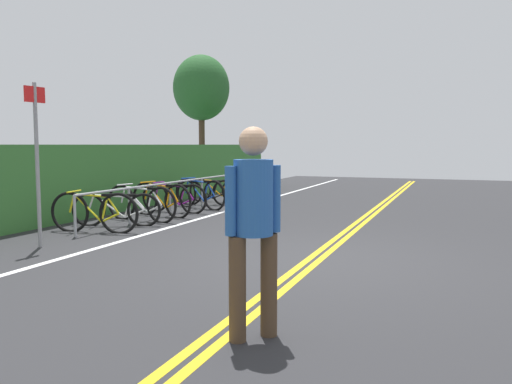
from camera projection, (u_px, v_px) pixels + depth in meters
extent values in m
cube|color=#2B2B2D|center=(315.00, 261.00, 7.19)|extent=(36.53, 11.67, 0.05)
cube|color=gold|center=(321.00, 259.00, 7.16)|extent=(32.87, 0.10, 0.00)
cube|color=gold|center=(310.00, 258.00, 7.22)|extent=(32.87, 0.10, 0.00)
cube|color=white|center=(117.00, 242.00, 8.39)|extent=(32.87, 0.12, 0.00)
cylinder|color=#9EA0A5|center=(75.00, 216.00, 8.86)|extent=(0.05, 0.05, 0.72)
cylinder|color=#9EA0A5|center=(129.00, 206.00, 10.32)|extent=(0.05, 0.05, 0.72)
cylinder|color=#9EA0A5|center=(170.00, 198.00, 11.78)|extent=(0.05, 0.05, 0.72)
cylinder|color=#9EA0A5|center=(202.00, 193.00, 13.25)|extent=(0.05, 0.05, 0.72)
cylinder|color=#9EA0A5|center=(227.00, 188.00, 14.71)|extent=(0.05, 0.05, 0.72)
cylinder|color=#9EA0A5|center=(170.00, 183.00, 11.75)|extent=(6.31, 0.04, 0.04)
torus|color=black|center=(70.00, 212.00, 9.43)|extent=(0.19, 0.76, 0.76)
torus|color=black|center=(119.00, 214.00, 9.24)|extent=(0.19, 0.76, 0.76)
cylinder|color=yellow|center=(88.00, 208.00, 9.35)|extent=(0.13, 0.55, 0.52)
cylinder|color=yellow|center=(91.00, 195.00, 9.32)|extent=(0.15, 0.66, 0.07)
cylinder|color=yellow|center=(104.00, 209.00, 9.29)|extent=(0.06, 0.16, 0.47)
cylinder|color=yellow|center=(110.00, 218.00, 9.28)|extent=(0.10, 0.35, 0.19)
cylinder|color=yellow|center=(113.00, 205.00, 9.25)|extent=(0.08, 0.24, 0.32)
cylinder|color=yellow|center=(72.00, 203.00, 9.41)|extent=(0.06, 0.14, 0.35)
cube|color=black|center=(107.00, 195.00, 9.25)|extent=(0.11, 0.21, 0.05)
cylinder|color=yellow|center=(74.00, 191.00, 9.38)|extent=(0.46, 0.11, 0.03)
torus|color=black|center=(89.00, 210.00, 10.10)|extent=(0.27, 0.66, 0.68)
torus|color=black|center=(144.00, 210.00, 10.05)|extent=(0.27, 0.66, 0.68)
cylinder|color=white|center=(109.00, 206.00, 10.08)|extent=(0.23, 0.60, 0.46)
cylinder|color=white|center=(113.00, 196.00, 10.06)|extent=(0.27, 0.72, 0.07)
cylinder|color=white|center=(128.00, 207.00, 10.06)|extent=(0.09, 0.18, 0.42)
cylinder|color=white|center=(134.00, 214.00, 10.07)|extent=(0.16, 0.39, 0.17)
cylinder|color=white|center=(138.00, 204.00, 10.05)|extent=(0.12, 0.26, 0.29)
cylinder|color=white|center=(91.00, 203.00, 10.09)|extent=(0.08, 0.15, 0.31)
cube|color=black|center=(131.00, 195.00, 10.04)|extent=(0.14, 0.22, 0.05)
cylinder|color=white|center=(94.00, 193.00, 10.07)|extent=(0.44, 0.17, 0.03)
torus|color=black|center=(122.00, 202.00, 11.00)|extent=(0.16, 0.77, 0.77)
torus|color=black|center=(161.00, 205.00, 10.48)|extent=(0.16, 0.77, 0.77)
cylinder|color=white|center=(136.00, 199.00, 10.80)|extent=(0.12, 0.62, 0.53)
cylinder|color=white|center=(138.00, 188.00, 10.74)|extent=(0.13, 0.74, 0.07)
cylinder|color=white|center=(150.00, 201.00, 10.62)|extent=(0.06, 0.18, 0.48)
cylinder|color=white|center=(154.00, 209.00, 10.58)|extent=(0.09, 0.39, 0.19)
cylinder|color=white|center=(157.00, 198.00, 10.52)|extent=(0.07, 0.27, 0.33)
cylinder|color=white|center=(123.00, 195.00, 10.96)|extent=(0.05, 0.15, 0.35)
cube|color=black|center=(152.00, 188.00, 10.56)|extent=(0.11, 0.21, 0.05)
cylinder|color=white|center=(125.00, 184.00, 10.91)|extent=(0.46, 0.09, 0.03)
torus|color=black|center=(145.00, 199.00, 11.71)|extent=(0.21, 0.77, 0.77)
torus|color=black|center=(178.00, 202.00, 11.16)|extent=(0.21, 0.77, 0.77)
cylinder|color=orange|center=(157.00, 196.00, 11.49)|extent=(0.15, 0.56, 0.53)
cylinder|color=orange|center=(159.00, 186.00, 11.44)|extent=(0.17, 0.67, 0.07)
cylinder|color=orange|center=(168.00, 198.00, 11.31)|extent=(0.07, 0.17, 0.48)
cylinder|color=orange|center=(172.00, 205.00, 11.27)|extent=(0.11, 0.36, 0.19)
cylinder|color=orange|center=(174.00, 194.00, 11.21)|extent=(0.09, 0.25, 0.33)
cylinder|color=orange|center=(146.00, 192.00, 11.66)|extent=(0.06, 0.14, 0.35)
cube|color=black|center=(170.00, 186.00, 11.25)|extent=(0.12, 0.21, 0.05)
cylinder|color=orange|center=(148.00, 182.00, 11.62)|extent=(0.46, 0.12, 0.03)
torus|color=black|center=(155.00, 197.00, 12.30)|extent=(0.07, 0.72, 0.72)
torus|color=black|center=(193.00, 199.00, 11.90)|extent=(0.07, 0.72, 0.72)
cylinder|color=purple|center=(169.00, 195.00, 12.14)|extent=(0.05, 0.59, 0.49)
cylinder|color=purple|center=(171.00, 186.00, 12.09)|extent=(0.05, 0.71, 0.07)
cylinder|color=purple|center=(182.00, 196.00, 12.00)|extent=(0.04, 0.17, 0.44)
cylinder|color=purple|center=(186.00, 202.00, 11.97)|extent=(0.05, 0.38, 0.18)
cylinder|color=purple|center=(189.00, 193.00, 11.93)|extent=(0.04, 0.26, 0.30)
cylinder|color=purple|center=(157.00, 191.00, 12.26)|extent=(0.04, 0.14, 0.33)
cube|color=black|center=(184.00, 186.00, 11.96)|extent=(0.08, 0.20, 0.05)
cylinder|color=purple|center=(159.00, 182.00, 12.22)|extent=(0.46, 0.04, 0.03)
torus|color=black|center=(186.00, 193.00, 13.17)|extent=(0.31, 0.74, 0.77)
torus|color=black|center=(214.00, 196.00, 12.50)|extent=(0.31, 0.74, 0.77)
cylinder|color=#1947B7|center=(196.00, 190.00, 12.91)|extent=(0.23, 0.57, 0.52)
cylinder|color=#1947B7|center=(198.00, 181.00, 12.85)|extent=(0.27, 0.68, 0.07)
cylinder|color=#1947B7|center=(206.00, 192.00, 12.68)|extent=(0.09, 0.17, 0.47)
cylinder|color=#1947B7|center=(209.00, 198.00, 12.62)|extent=(0.16, 0.37, 0.19)
cylinder|color=#1947B7|center=(211.00, 189.00, 12.56)|extent=(0.12, 0.25, 0.32)
cylinder|color=#1947B7|center=(187.00, 187.00, 13.12)|extent=(0.08, 0.14, 0.35)
cube|color=black|center=(208.00, 182.00, 12.62)|extent=(0.14, 0.22, 0.05)
cylinder|color=#1947B7|center=(188.00, 178.00, 13.07)|extent=(0.44, 0.18, 0.03)
torus|color=black|center=(190.00, 192.00, 13.64)|extent=(0.21, 0.70, 0.71)
torus|color=black|center=(225.00, 193.00, 13.50)|extent=(0.21, 0.70, 0.71)
cylinder|color=black|center=(203.00, 190.00, 13.58)|extent=(0.16, 0.54, 0.48)
cylinder|color=black|center=(205.00, 182.00, 13.55)|extent=(0.18, 0.64, 0.07)
cylinder|color=black|center=(215.00, 190.00, 13.54)|extent=(0.07, 0.16, 0.43)
cylinder|color=black|center=(219.00, 196.00, 13.53)|extent=(0.11, 0.35, 0.18)
cylinder|color=black|center=(221.00, 188.00, 13.50)|extent=(0.09, 0.24, 0.30)
cylinder|color=black|center=(191.00, 187.00, 13.62)|extent=(0.06, 0.13, 0.32)
cube|color=black|center=(217.00, 181.00, 13.50)|extent=(0.12, 0.21, 0.05)
cylinder|color=black|center=(193.00, 179.00, 13.60)|extent=(0.45, 0.13, 0.03)
torus|color=black|center=(200.00, 190.00, 14.51)|extent=(0.10, 0.67, 0.67)
torus|color=black|center=(233.00, 191.00, 14.21)|extent=(0.10, 0.67, 0.67)
cylinder|color=orange|center=(212.00, 188.00, 14.39)|extent=(0.07, 0.56, 0.46)
cylinder|color=orange|center=(214.00, 181.00, 14.35)|extent=(0.08, 0.67, 0.07)
cylinder|color=orange|center=(224.00, 189.00, 14.29)|extent=(0.05, 0.16, 0.41)
cylinder|color=orange|center=(227.00, 194.00, 14.27)|extent=(0.06, 0.36, 0.17)
cylinder|color=orange|center=(229.00, 186.00, 14.23)|extent=(0.05, 0.25, 0.28)
cylinder|color=orange|center=(202.00, 185.00, 14.48)|extent=(0.04, 0.13, 0.30)
cube|color=black|center=(226.00, 181.00, 14.25)|extent=(0.09, 0.20, 0.05)
cylinder|color=orange|center=(203.00, 178.00, 14.44)|extent=(0.46, 0.06, 0.03)
cylinder|color=#4C3826|center=(269.00, 285.00, 4.27)|extent=(0.14, 0.14, 0.86)
cylinder|color=#4C3826|center=(237.00, 289.00, 4.14)|extent=(0.14, 0.14, 0.86)
cylinder|color=#2659A5|center=(253.00, 198.00, 4.14)|extent=(0.32, 0.32, 0.61)
sphere|color=tan|center=(253.00, 141.00, 4.10)|extent=(0.23, 0.23, 0.23)
cylinder|color=#2659A5|center=(275.00, 199.00, 4.23)|extent=(0.09, 0.09, 0.55)
cylinder|color=#2659A5|center=(231.00, 201.00, 4.05)|extent=(0.09, 0.09, 0.55)
cylinder|color=gray|center=(37.00, 166.00, 7.90)|extent=(0.06, 0.06, 2.53)
cube|color=red|center=(35.00, 94.00, 7.80)|extent=(0.36, 0.07, 0.24)
cube|color=#387533|center=(137.00, 174.00, 13.83)|extent=(15.31, 1.32, 1.59)
cylinder|color=#473323|center=(202.00, 152.00, 19.16)|extent=(0.22, 0.22, 2.60)
ellipsoid|color=#235626|center=(201.00, 88.00, 18.94)|extent=(2.07, 2.07, 2.39)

